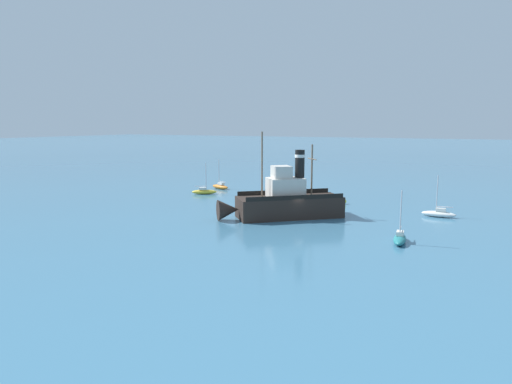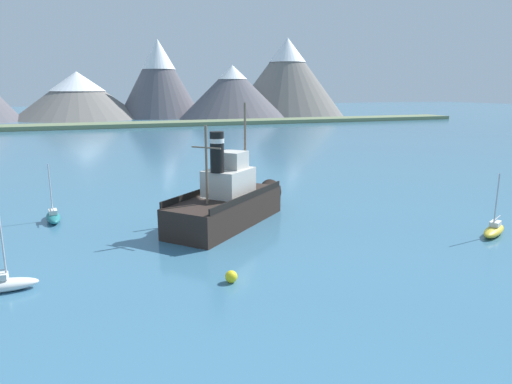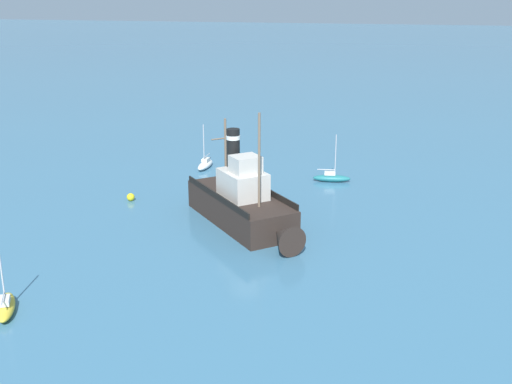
{
  "view_description": "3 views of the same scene",
  "coord_description": "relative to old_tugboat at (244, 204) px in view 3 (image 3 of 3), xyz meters",
  "views": [
    {
      "loc": [
        -19.28,
        47.34,
        10.81
      ],
      "look_at": [
        3.47,
        2.97,
        3.28
      ],
      "focal_mm": 32.0,
      "sensor_mm": 36.0,
      "label": 1
    },
    {
      "loc": [
        -9.55,
        -35.72,
        11.0
      ],
      "look_at": [
        3.85,
        -0.23,
        2.44
      ],
      "focal_mm": 32.0,
      "sensor_mm": 36.0,
      "label": 2
    },
    {
      "loc": [
        50.15,
        12.09,
        19.04
      ],
      "look_at": [
        -0.05,
        0.39,
        2.42
      ],
      "focal_mm": 45.0,
      "sensor_mm": 36.0,
      "label": 3
    }
  ],
  "objects": [
    {
      "name": "ground_plane",
      "position": [
        -1.46,
        0.31,
        -1.83
      ],
      "size": [
        600.0,
        600.0,
        0.0
      ],
      "primitive_type": "plane",
      "color": "teal"
    },
    {
      "name": "old_tugboat",
      "position": [
        0.0,
        0.0,
        0.0
      ],
      "size": [
        13.03,
        12.07,
        9.9
      ],
      "color": "#2D231E",
      "rests_on": "ground"
    },
    {
      "name": "sailboat_teal",
      "position": [
        -13.98,
        5.71,
        -1.4
      ],
      "size": [
        1.52,
        3.9,
        4.9
      ],
      "color": "#23757A",
      "rests_on": "ground"
    },
    {
      "name": "sailboat_yellow",
      "position": [
        18.04,
        -10.45,
        -1.4
      ],
      "size": [
        3.86,
        2.79,
        4.9
      ],
      "color": "gold",
      "rests_on": "ground"
    },
    {
      "name": "sailboat_white",
      "position": [
        -15.95,
        -8.38,
        -1.4
      ],
      "size": [
        3.83,
        1.2,
        4.9
      ],
      "color": "white",
      "rests_on": "ground"
    },
    {
      "name": "mooring_buoy",
      "position": [
        -3.62,
        -11.73,
        -1.47
      ],
      "size": [
        0.72,
        0.72,
        0.72
      ],
      "primitive_type": "sphere",
      "color": "yellow",
      "rests_on": "ground"
    }
  ]
}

